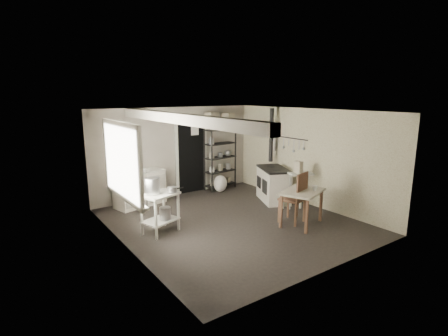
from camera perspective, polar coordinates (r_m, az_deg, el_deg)
floor at (r=7.42m, az=1.34°, el=-8.73°), size 5.00×5.00×0.00m
ceiling at (r=6.95m, az=1.44°, el=9.29°), size 5.00×5.00×0.00m
wall_back at (r=9.20m, az=-7.88°, el=2.65°), size 4.50×0.02×2.30m
wall_front at (r=5.36m, az=17.48°, el=-4.60°), size 4.50×0.02×2.30m
wall_left at (r=6.08m, az=-15.99°, el=-2.56°), size 0.02×5.00×2.30m
wall_right at (r=8.60m, az=13.56°, el=1.77°), size 0.02×5.00×2.30m
window at (r=6.20m, az=-16.52°, el=1.01°), size 0.12×1.76×1.28m
doorway at (r=9.41m, az=-5.33°, el=1.99°), size 0.96×0.10×2.08m
ceiling_beam at (r=6.32m, az=-7.45°, el=8.01°), size 0.18×5.00×0.18m
wallpaper_panel at (r=8.59m, az=13.52°, el=1.77°), size 0.01×5.00×2.30m
utensil_rail at (r=8.90m, az=10.54°, el=4.85°), size 0.06×1.20×0.44m
prep_table at (r=6.85m, az=-10.37°, el=-7.18°), size 0.80×0.68×0.78m
stockpot at (r=6.70m, az=-11.61°, el=-2.85°), size 0.31×0.31×0.31m
saucepan at (r=6.72m, az=-8.46°, el=-3.47°), size 0.24×0.24×0.10m
bucket at (r=6.85m, az=-9.60°, el=-7.30°), size 0.26×0.26×0.24m
base_cabinets at (r=8.60m, az=-13.61°, el=-2.95°), size 1.35×0.81×0.83m
mixing_bowl at (r=8.43m, az=-13.10°, el=0.23°), size 0.28×0.28×0.07m
counter_cup at (r=8.28m, az=-15.79°, el=-0.05°), size 0.13×0.13×0.09m
shelf_rack at (r=9.70m, az=-0.63°, el=2.05°), size 0.96×0.48×1.94m
shelf_jar at (r=9.53m, az=-2.22°, el=4.43°), size 0.11×0.11×0.20m
storage_box_a at (r=9.47m, az=-1.99°, el=8.26°), size 0.34×0.31×0.21m
storage_box_b at (r=9.69m, az=0.65°, el=8.23°), size 0.33×0.32×0.18m
stove at (r=8.78m, az=8.09°, el=-2.55°), size 0.97×1.21×0.84m
stovepipe at (r=9.07m, az=7.73°, el=5.33°), size 0.14×0.14×1.48m
side_ledge at (r=8.30m, az=12.33°, el=-3.64°), size 0.63×0.49×0.85m
oats_box at (r=8.12m, az=12.05°, el=0.24°), size 0.12×0.19×0.28m
work_table at (r=7.32m, az=12.54°, el=-6.18°), size 1.12×0.96×0.72m
table_cup at (r=7.26m, az=14.61°, el=-2.91°), size 0.12×0.12×0.10m
chair at (r=7.39m, az=11.07°, el=-5.09°), size 0.56×0.57×1.08m
flour_sack at (r=9.52m, az=-0.60°, el=-2.51°), size 0.39×0.33×0.46m
floor_crock at (r=8.35m, az=9.33°, el=-5.96°), size 0.17×0.17×0.17m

